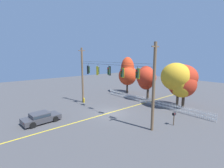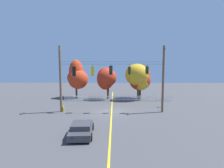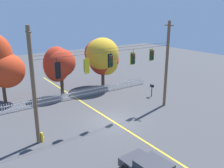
% 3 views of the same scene
% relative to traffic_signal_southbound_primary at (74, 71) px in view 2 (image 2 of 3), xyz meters
% --- Properties ---
extents(ground, '(80.00, 80.00, 0.00)m').
position_rel_traffic_signal_southbound_primary_xyz_m(ground, '(4.88, 0.01, -5.40)').
color(ground, '#424244').
extents(lane_centerline_stripe, '(0.16, 36.00, 0.01)m').
position_rel_traffic_signal_southbound_primary_xyz_m(lane_centerline_stripe, '(4.88, 0.01, -5.40)').
color(lane_centerline_stripe, gold).
rests_on(lane_centerline_stripe, ground).
extents(signal_support_span, '(13.76, 1.10, 8.71)m').
position_rel_traffic_signal_southbound_primary_xyz_m(signal_support_span, '(4.88, 0.01, -0.98)').
color(signal_support_span, brown).
rests_on(signal_support_span, ground).
extents(traffic_signal_southbound_primary, '(0.43, 0.38, 1.57)m').
position_rel_traffic_signal_southbound_primary_xyz_m(traffic_signal_southbound_primary, '(0.00, 0.00, 0.00)').
color(traffic_signal_southbound_primary, black).
extents(traffic_signal_eastbound_side, '(0.43, 0.38, 1.53)m').
position_rel_traffic_signal_southbound_primary_xyz_m(traffic_signal_eastbound_side, '(2.41, 0.00, 0.02)').
color(traffic_signal_eastbound_side, black).
extents(traffic_signal_westbound_side, '(0.43, 0.38, 1.39)m').
position_rel_traffic_signal_southbound_primary_xyz_m(traffic_signal_westbound_side, '(4.78, 0.02, 0.14)').
color(traffic_signal_westbound_side, black).
extents(traffic_signal_northbound_primary, '(0.43, 0.38, 1.45)m').
position_rel_traffic_signal_southbound_primary_xyz_m(traffic_signal_northbound_primary, '(7.20, 0.02, 0.07)').
color(traffic_signal_northbound_primary, black).
extents(traffic_signal_northbound_secondary, '(0.43, 0.38, 1.36)m').
position_rel_traffic_signal_southbound_primary_xyz_m(traffic_signal_northbound_secondary, '(9.52, 0.02, 0.16)').
color(traffic_signal_northbound_secondary, black).
extents(white_picket_fence, '(18.69, 0.06, 0.99)m').
position_rel_traffic_signal_southbound_primary_xyz_m(white_picket_fence, '(5.85, 7.17, -4.91)').
color(white_picket_fence, white).
rests_on(white_picket_fence, ground).
extents(autumn_maple_near_fence, '(4.15, 4.14, 7.27)m').
position_rel_traffic_signal_southbound_primary_xyz_m(autumn_maple_near_fence, '(-1.88, 10.40, -1.35)').
color(autumn_maple_near_fence, '#473828').
rests_on(autumn_maple_near_fence, ground).
extents(autumn_maple_mid, '(3.61, 3.13, 5.81)m').
position_rel_traffic_signal_southbound_primary_xyz_m(autumn_maple_mid, '(3.76, 8.95, -1.55)').
color(autumn_maple_mid, '#473828').
rests_on(autumn_maple_mid, ground).
extents(autumn_oak_far_east, '(4.39, 3.67, 6.50)m').
position_rel_traffic_signal_southbound_primary_xyz_m(autumn_oak_far_east, '(9.59, 8.49, -1.34)').
color(autumn_oak_far_east, '#473828').
rests_on(autumn_oak_far_east, ground).
extents(autumn_maple_far_west, '(4.28, 4.20, 6.25)m').
position_rel_traffic_signal_southbound_primary_xyz_m(autumn_maple_far_west, '(9.92, 9.30, -1.41)').
color(autumn_maple_far_west, '#473828').
rests_on(autumn_maple_far_west, ground).
extents(parked_car, '(2.24, 4.11, 1.15)m').
position_rel_traffic_signal_southbound_primary_xyz_m(parked_car, '(2.33, -7.90, -4.80)').
color(parked_car, '#38383D').
rests_on(parked_car, ground).
extents(fire_hydrant, '(0.38, 0.22, 0.78)m').
position_rel_traffic_signal_southbound_primary_xyz_m(fire_hydrant, '(-1.60, 0.02, -5.02)').
color(fire_hydrant, gold).
rests_on(fire_hydrant, ground).
extents(roadside_mailbox, '(0.25, 0.44, 1.45)m').
position_rel_traffic_signal_southbound_primary_xyz_m(roadside_mailbox, '(12.43, 2.78, -4.22)').
color(roadside_mailbox, brown).
rests_on(roadside_mailbox, ground).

